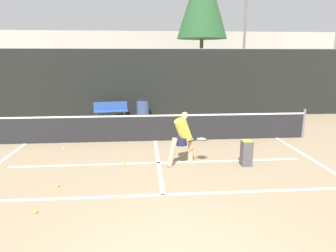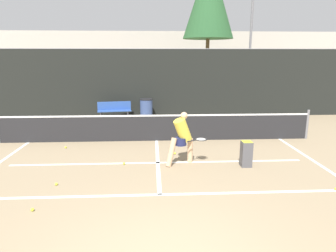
% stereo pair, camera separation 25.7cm
% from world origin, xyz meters
% --- Properties ---
extents(court_baseline_near, '(11.00, 0.10, 0.01)m').
position_xyz_m(court_baseline_near, '(0.00, 2.56, 0.00)').
color(court_baseline_near, white).
rests_on(court_baseline_near, ground).
extents(court_service_line, '(8.25, 0.10, 0.01)m').
position_xyz_m(court_service_line, '(0.00, 4.59, 0.00)').
color(court_service_line, white).
rests_on(court_service_line, ground).
extents(court_center_mark, '(0.10, 4.32, 0.01)m').
position_xyz_m(court_center_mark, '(0.00, 4.73, 0.00)').
color(court_center_mark, white).
rests_on(court_center_mark, ground).
extents(court_sideline_right, '(0.10, 5.32, 0.01)m').
position_xyz_m(court_sideline_right, '(4.51, 4.73, 0.00)').
color(court_sideline_right, white).
rests_on(court_sideline_right, ground).
extents(net, '(11.09, 0.09, 1.07)m').
position_xyz_m(net, '(0.00, 6.89, 0.51)').
color(net, slate).
rests_on(net, ground).
extents(fence_back, '(24.00, 0.06, 3.33)m').
position_xyz_m(fence_back, '(0.00, 11.31, 1.66)').
color(fence_back, black).
rests_on(fence_back, ground).
extents(player_practicing, '(1.25, 0.53, 1.48)m').
position_xyz_m(player_practicing, '(0.68, 4.48, 0.79)').
color(player_practicing, '#DBAD84').
rests_on(player_practicing, ground).
extents(tennis_ball_scattered_0, '(0.07, 0.07, 0.07)m').
position_xyz_m(tennis_ball_scattered_0, '(-2.41, 3.18, 0.03)').
color(tennis_ball_scattered_0, '#D1E033').
rests_on(tennis_ball_scattered_0, ground).
extents(tennis_ball_scattered_2, '(0.07, 0.07, 0.07)m').
position_xyz_m(tennis_ball_scattered_2, '(0.54, 5.31, 0.03)').
color(tennis_ball_scattered_2, '#D1E033').
rests_on(tennis_ball_scattered_2, ground).
extents(tennis_ball_scattered_3, '(0.07, 0.07, 0.07)m').
position_xyz_m(tennis_ball_scattered_3, '(-2.50, 1.98, 0.03)').
color(tennis_ball_scattered_3, '#D1E033').
rests_on(tennis_ball_scattered_3, ground).
extents(tennis_ball_scattered_4, '(0.07, 0.07, 0.07)m').
position_xyz_m(tennis_ball_scattered_4, '(-3.00, 6.13, 0.03)').
color(tennis_ball_scattered_4, '#D1E033').
rests_on(tennis_ball_scattered_4, ground).
extents(tennis_ball_scattered_5, '(0.07, 0.07, 0.07)m').
position_xyz_m(tennis_ball_scattered_5, '(3.99, 2.58, 0.03)').
color(tennis_ball_scattered_5, '#D1E033').
rests_on(tennis_ball_scattered_5, ground).
extents(tennis_ball_scattered_7, '(0.07, 0.07, 0.07)m').
position_xyz_m(tennis_ball_scattered_7, '(-0.95, 4.49, 0.03)').
color(tennis_ball_scattered_7, '#D1E033').
rests_on(tennis_ball_scattered_7, ground).
extents(ball_hopper, '(0.28, 0.28, 0.71)m').
position_xyz_m(ball_hopper, '(2.41, 4.19, 0.37)').
color(ball_hopper, '#4C4C51').
rests_on(ball_hopper, ground).
extents(courtside_bench, '(1.61, 0.60, 0.86)m').
position_xyz_m(courtside_bench, '(-1.94, 10.64, 0.47)').
color(courtside_bench, '#2D519E').
rests_on(courtside_bench, ground).
extents(trash_bin, '(0.62, 0.62, 0.99)m').
position_xyz_m(trash_bin, '(-0.43, 10.69, 0.50)').
color(trash_bin, '#384C7F').
rests_on(trash_bin, ground).
extents(parked_car, '(1.64, 4.43, 1.32)m').
position_xyz_m(parked_car, '(2.65, 15.07, 0.56)').
color(parked_car, '#B7B7BC').
rests_on(parked_car, ground).
extents(floodlight_mast, '(1.10, 0.24, 8.07)m').
position_xyz_m(floodlight_mast, '(6.57, 17.28, 5.17)').
color(floodlight_mast, slate).
rests_on(floodlight_mast, ground).
extents(building_far, '(36.00, 2.40, 5.20)m').
position_xyz_m(building_far, '(0.00, 26.11, 2.60)').
color(building_far, '#B2ADA3').
rests_on(building_far, ground).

